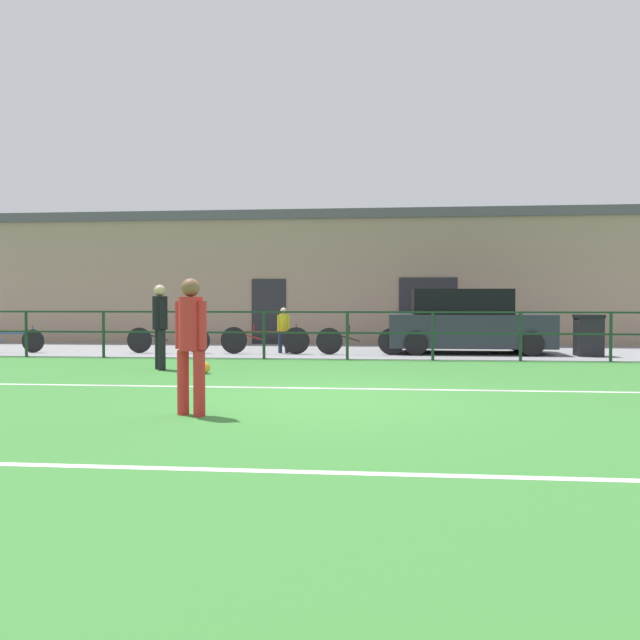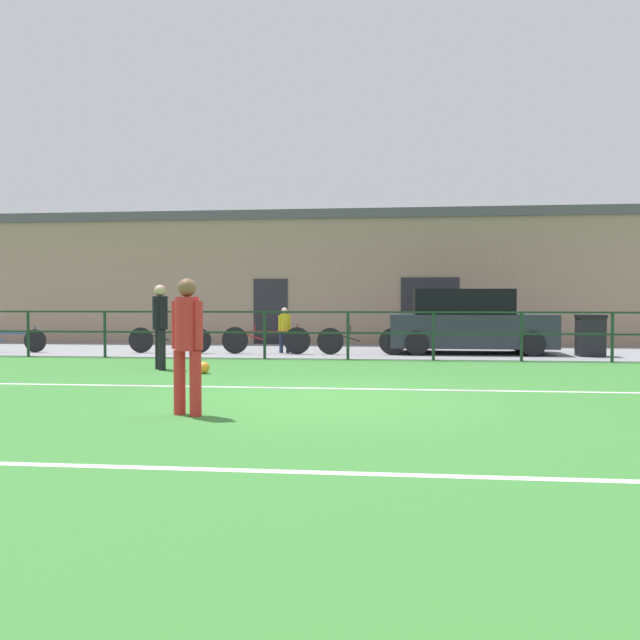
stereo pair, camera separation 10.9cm
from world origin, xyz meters
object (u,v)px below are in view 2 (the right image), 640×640
object	(u,v)px
parked_car_red	(468,323)
bicycle_parked_1	(170,340)
bicycle_parked_0	(266,340)
trash_bin_0	(590,335)
bicycle_parked_3	(361,341)
player_goalkeeper	(160,322)
player_striker	(187,338)
soccer_ball_match	(204,368)
spectator_child	(285,327)
bicycle_parked_2	(5,340)

from	to	relation	value
parked_car_red	bicycle_parked_1	xyz separation A→B (m)	(-7.82, -0.79, -0.44)
bicycle_parked_0	trash_bin_0	size ratio (longest dim) A/B	2.26
bicycle_parked_3	bicycle_parked_1	bearing A→B (deg)	180.00
bicycle_parked_3	trash_bin_0	world-z (taller)	trash_bin_0
player_goalkeeper	player_striker	xyz separation A→B (m)	(2.15, -4.90, -0.03)
trash_bin_0	parked_car_red	bearing A→B (deg)	167.04
soccer_ball_match	spectator_child	distance (m)	4.81
player_goalkeeper	trash_bin_0	bearing A→B (deg)	78.26
bicycle_parked_1	player_striker	bearing A→B (deg)	-69.21
player_striker	spectator_child	xyz separation A→B (m)	(-0.28, 9.01, -0.24)
parked_car_red	bicycle_parked_3	bearing A→B (deg)	-164.05
bicycle_parked_0	parked_car_red	bearing A→B (deg)	8.60
soccer_ball_match	trash_bin_0	distance (m)	9.62
bicycle_parked_3	soccer_ball_match	bearing A→B (deg)	-122.99
soccer_ball_match	bicycle_parked_0	size ratio (longest dim) A/B	0.10
soccer_ball_match	bicycle_parked_3	world-z (taller)	bicycle_parked_3
spectator_child	parked_car_red	bearing A→B (deg)	167.13
bicycle_parked_3	bicycle_parked_0	bearing A→B (deg)	180.00
parked_car_red	bicycle_parked_1	world-z (taller)	parked_car_red
soccer_ball_match	bicycle_parked_1	size ratio (longest dim) A/B	0.10
parked_car_red	bicycle_parked_2	distance (m)	12.37
spectator_child	trash_bin_0	world-z (taller)	spectator_child
spectator_child	trash_bin_0	xyz separation A→B (m)	(7.70, -0.22, -0.16)
player_striker	trash_bin_0	distance (m)	11.52
bicycle_parked_0	bicycle_parked_1	size ratio (longest dim) A/B	1.04
parked_car_red	bicycle_parked_3	size ratio (longest dim) A/B	1.84
spectator_child	bicycle_parked_0	world-z (taller)	spectator_child
player_goalkeeper	trash_bin_0	world-z (taller)	player_goalkeeper
soccer_ball_match	bicycle_parked_3	distance (m)	5.20
bicycle_parked_0	spectator_child	bearing A→B (deg)	38.49
soccer_ball_match	bicycle_parked_3	bearing A→B (deg)	57.01
player_goalkeeper	bicycle_parked_0	xyz separation A→B (m)	(1.43, 3.76, -0.59)
bicycle_parked_3	parked_car_red	bearing A→B (deg)	15.95
bicycle_parked_2	trash_bin_0	world-z (taller)	trash_bin_0
trash_bin_0	spectator_child	bearing A→B (deg)	178.35
bicycle_parked_2	player_goalkeeper	bearing A→B (deg)	-32.50
soccer_ball_match	bicycle_parked_3	size ratio (longest dim) A/B	0.10
player_goalkeeper	parked_car_red	distance (m)	8.09
trash_bin_0	bicycle_parked_1	bearing A→B (deg)	-179.33
bicycle_parked_1	parked_car_red	bearing A→B (deg)	5.79
spectator_child	bicycle_parked_2	world-z (taller)	spectator_child
player_goalkeeper	bicycle_parked_1	distance (m)	3.98
bicycle_parked_3	trash_bin_0	distance (m)	5.68
bicycle_parked_2	bicycle_parked_3	size ratio (longest dim) A/B	1.02
player_striker	bicycle_parked_2	world-z (taller)	player_striker
soccer_ball_match	trash_bin_0	world-z (taller)	trash_bin_0
player_goalkeeper	bicycle_parked_1	xyz separation A→B (m)	(-1.14, 3.76, -0.60)
player_striker	parked_car_red	distance (m)	10.49
player_striker	bicycle_parked_2	xyz separation A→B (m)	(-7.79, 8.50, -0.59)
player_striker	spectator_child	size ratio (longest dim) A/B	1.38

